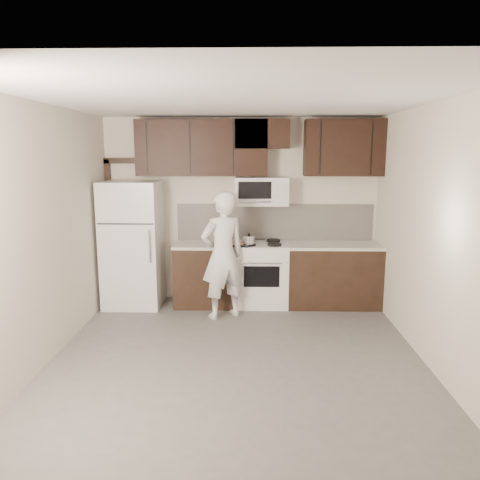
{
  "coord_description": "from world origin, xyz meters",
  "views": [
    {
      "loc": [
        0.15,
        -4.66,
        2.2
      ],
      "look_at": [
        0.02,
        0.9,
        1.15
      ],
      "focal_mm": 35.0,
      "sensor_mm": 36.0,
      "label": 1
    }
  ],
  "objects_px": {
    "person": "(223,255)",
    "refrigerator": "(133,244)",
    "microwave": "(262,191)",
    "stove": "(261,274)"
  },
  "relations": [
    {
      "from": "microwave",
      "to": "person",
      "type": "xyz_separation_m",
      "value": [
        -0.52,
        -0.66,
        -0.8
      ]
    },
    {
      "from": "microwave",
      "to": "person",
      "type": "relative_size",
      "value": 0.45
    },
    {
      "from": "stove",
      "to": "refrigerator",
      "type": "xyz_separation_m",
      "value": [
        -1.85,
        -0.05,
        0.44
      ]
    },
    {
      "from": "microwave",
      "to": "refrigerator",
      "type": "distance_m",
      "value": 2.0
    },
    {
      "from": "stove",
      "to": "refrigerator",
      "type": "distance_m",
      "value": 1.9
    },
    {
      "from": "microwave",
      "to": "person",
      "type": "distance_m",
      "value": 1.16
    },
    {
      "from": "person",
      "to": "refrigerator",
      "type": "bearing_deg",
      "value": -49.83
    },
    {
      "from": "person",
      "to": "microwave",
      "type": "bearing_deg",
      "value": -158.17
    },
    {
      "from": "microwave",
      "to": "refrigerator",
      "type": "bearing_deg",
      "value": -174.85
    },
    {
      "from": "stove",
      "to": "refrigerator",
      "type": "bearing_deg",
      "value": -178.49
    }
  ]
}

